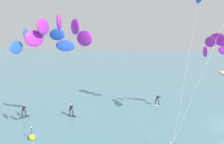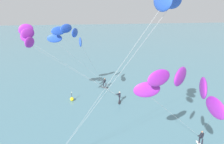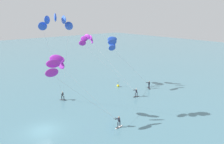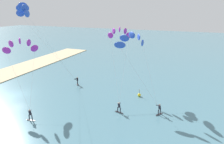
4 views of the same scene
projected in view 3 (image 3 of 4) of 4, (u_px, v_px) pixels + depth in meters
ground_plane at (43, 131)px, 30.28m from camera, size 240.00×240.00×0.00m
kitesurfer_nearshore at (56, 27)px, 29.54m from camera, size 10.02×7.11×15.73m
kitesurfer_mid_water at (59, 66)px, 29.37m from camera, size 8.50×9.25×10.41m
kitesurfer_far_out at (90, 42)px, 45.33m from camera, size 12.29×6.97×11.64m
kitesurfer_downwind at (114, 44)px, 45.07m from camera, size 8.60×8.99×11.20m
marker_buoy at (118, 86)px, 48.47m from camera, size 0.56×0.56×1.38m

